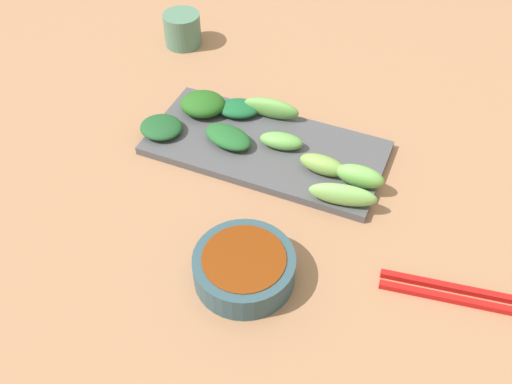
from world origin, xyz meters
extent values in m
cube|color=#9B6D4E|center=(0.00, 0.00, 0.01)|extent=(2.10, 2.10, 0.02)
cylinder|color=#2E4A55|center=(-0.15, -0.04, 0.04)|extent=(0.12, 0.12, 0.04)
cylinder|color=#712D0A|center=(-0.15, -0.04, 0.04)|extent=(0.10, 0.10, 0.03)
cube|color=#494A4F|center=(0.06, 0.02, 0.03)|extent=(0.16, 0.34, 0.01)
ellipsoid|color=#205B28|center=(0.04, 0.07, 0.04)|extent=(0.06, 0.08, 0.02)
ellipsoid|color=#639E49|center=(0.12, 0.04, 0.05)|extent=(0.03, 0.09, 0.03)
ellipsoid|color=#245B1C|center=(0.09, 0.14, 0.05)|extent=(0.08, 0.08, 0.03)
ellipsoid|color=#6DB04F|center=(0.04, -0.12, 0.05)|extent=(0.03, 0.07, 0.03)
ellipsoid|color=#65A54E|center=(0.07, 0.00, 0.04)|extent=(0.04, 0.07, 0.02)
ellipsoid|color=#185A31|center=(0.11, 0.09, 0.04)|extent=(0.06, 0.08, 0.02)
ellipsoid|color=#78A148|center=(0.04, -0.07, 0.05)|extent=(0.03, 0.07, 0.03)
ellipsoid|color=#79B75B|center=(-0.01, -0.11, 0.05)|extent=(0.04, 0.09, 0.03)
ellipsoid|color=#1C4E26|center=(0.03, 0.17, 0.04)|extent=(0.07, 0.07, 0.02)
cube|color=#B71412|center=(-0.09, -0.30, 0.02)|extent=(0.04, 0.23, 0.01)
cube|color=#B71412|center=(-0.07, -0.30, 0.02)|extent=(0.04, 0.23, 0.01)
cylinder|color=#4C7560|center=(0.27, 0.27, 0.05)|extent=(0.06, 0.06, 0.06)
camera|label=1|loc=(-0.51, -0.20, 0.58)|focal=40.00mm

